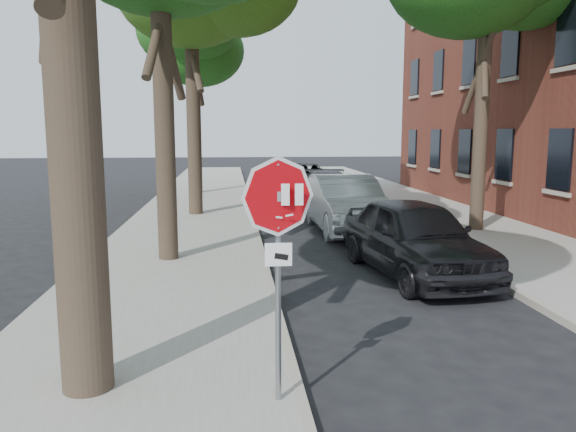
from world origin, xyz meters
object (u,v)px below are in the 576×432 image
Objects in this scene: car_b at (345,204)px; stop_sign at (278,232)px; tree_far at (194,37)px; car_a at (415,237)px; car_c at (328,190)px; car_d at (304,178)px.

stop_sign is at bearing -106.77° from car_b.
tree_far is 1.98× the size of car_a.
tree_far is 1.92× the size of car_c.
car_b is (-0.39, 5.19, 0.03)m from car_a.
car_d is at bearing 81.75° from stop_sign.
tree_far is at bearing 101.77° from car_a.
stop_sign is 0.54× the size of car_c.
car_b is at bearing 74.71° from stop_sign.
tree_far is 8.26m from car_d.
tree_far is at bearing 141.50° from car_c.
car_a is at bearing -84.02° from car_c.
car_b is (4.93, -10.49, -6.38)m from tree_far.
car_d is (5.10, 0.11, -6.49)m from tree_far.
tree_far is 17.76m from car_a.
car_b reaches higher than car_d.
tree_far reaches higher than car_d.
car_a reaches higher than car_d.
stop_sign is 21.50m from car_d.
car_b is at bearing -64.83° from tree_far.
stop_sign is at bearing -95.74° from car_c.
car_d is (0.17, 10.60, -0.11)m from car_b.
car_c is 0.94× the size of car_d.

